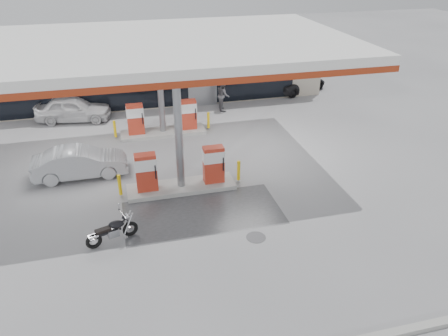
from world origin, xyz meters
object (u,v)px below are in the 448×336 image
(sedan_white, at_px, (73,109))
(hatchback_silver, at_px, (80,163))
(pump_island_far, at_px, (163,122))
(parked_motorcycle, at_px, (113,231))
(pump_island_near, at_px, (181,174))
(attendant, at_px, (223,95))
(parked_car_right, at_px, (299,83))

(sedan_white, bearing_deg, hatchback_silver, -165.76)
(pump_island_far, distance_m, parked_motorcycle, 9.43)
(pump_island_near, height_order, hatchback_silver, pump_island_near)
(attendant, height_order, hatchback_silver, attendant)
(parked_motorcycle, relative_size, sedan_white, 0.44)
(attendant, xyz_separation_m, hatchback_silver, (-8.15, -6.60, -0.28))
(pump_island_far, xyz_separation_m, sedan_white, (-4.71, 3.20, 0.00))
(parked_motorcycle, height_order, sedan_white, sedan_white)
(parked_motorcycle, bearing_deg, hatchback_silver, 84.72)
(pump_island_near, bearing_deg, sedan_white, 117.12)
(hatchback_silver, bearing_deg, parked_motorcycle, -167.62)
(hatchback_silver, distance_m, parked_car_right, 16.72)
(pump_island_far, bearing_deg, sedan_white, 145.82)
(pump_island_near, height_order, pump_island_far, same)
(sedan_white, bearing_deg, parked_car_right, -73.03)
(parked_car_right, bearing_deg, attendant, 87.43)
(sedan_white, xyz_separation_m, attendant, (8.76, -0.40, 0.23))
(pump_island_near, height_order, parked_motorcycle, pump_island_near)
(pump_island_near, distance_m, pump_island_far, 6.00)
(pump_island_far, relative_size, sedan_white, 1.23)
(parked_motorcycle, distance_m, hatchback_silver, 5.33)
(pump_island_near, xyz_separation_m, parked_motorcycle, (-2.87, -2.98, -0.28))
(pump_island_far, relative_size, parked_motorcycle, 2.82)
(pump_island_near, distance_m, sedan_white, 10.34)
(pump_island_near, bearing_deg, parked_motorcycle, -133.86)
(pump_island_far, bearing_deg, parked_motorcycle, -107.70)
(pump_island_near, relative_size, sedan_white, 1.23)
(parked_motorcycle, xyz_separation_m, sedan_white, (-1.84, 12.18, 0.28))
(attendant, bearing_deg, pump_island_near, 161.61)
(sedan_white, xyz_separation_m, parked_car_right, (14.71, 2.00, -0.14))
(hatchback_silver, bearing_deg, sedan_white, 4.01)
(attendant, height_order, parked_car_right, attendant)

